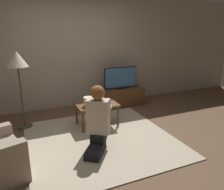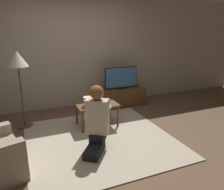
{
  "view_description": "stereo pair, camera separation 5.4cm",
  "coord_description": "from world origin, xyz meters",
  "px_view_note": "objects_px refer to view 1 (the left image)",
  "views": [
    {
      "loc": [
        -1.15,
        -3.16,
        1.79
      ],
      "look_at": [
        0.49,
        0.62,
        0.57
      ],
      "focal_mm": 35.0,
      "sensor_mm": 36.0,
      "label": 1
    },
    {
      "loc": [
        -1.1,
        -3.18,
        1.79
      ],
      "look_at": [
        0.49,
        0.62,
        0.57
      ],
      "focal_mm": 35.0,
      "sensor_mm": 36.0,
      "label": 2
    }
  ],
  "objects_px": {
    "floor_lamp": "(18,64)",
    "tv": "(121,78)",
    "coffee_table": "(97,106)",
    "table_lamp": "(88,101)",
    "person_kneeling": "(98,118)"
  },
  "relations": [
    {
      "from": "floor_lamp",
      "to": "table_lamp",
      "type": "distance_m",
      "value": 1.41
    },
    {
      "from": "coffee_table",
      "to": "person_kneeling",
      "type": "xyz_separation_m",
      "value": [
        -0.27,
        -0.82,
        0.13
      ]
    },
    {
      "from": "coffee_table",
      "to": "person_kneeling",
      "type": "height_order",
      "value": "person_kneeling"
    },
    {
      "from": "person_kneeling",
      "to": "tv",
      "type": "bearing_deg",
      "value": -89.95
    },
    {
      "from": "tv",
      "to": "floor_lamp",
      "type": "bearing_deg",
      "value": -168.86
    },
    {
      "from": "coffee_table",
      "to": "table_lamp",
      "type": "bearing_deg",
      "value": -163.95
    },
    {
      "from": "floor_lamp",
      "to": "tv",
      "type": "bearing_deg",
      "value": 11.14
    },
    {
      "from": "tv",
      "to": "person_kneeling",
      "type": "bearing_deg",
      "value": -124.86
    },
    {
      "from": "coffee_table",
      "to": "table_lamp",
      "type": "xyz_separation_m",
      "value": [
        -0.18,
        -0.05,
        0.16
      ]
    },
    {
      "from": "tv",
      "to": "table_lamp",
      "type": "bearing_deg",
      "value": -139.01
    },
    {
      "from": "person_kneeling",
      "to": "coffee_table",
      "type": "bearing_deg",
      "value": -73.39
    },
    {
      "from": "coffee_table",
      "to": "floor_lamp",
      "type": "distance_m",
      "value": 1.61
    },
    {
      "from": "person_kneeling",
      "to": "table_lamp",
      "type": "relative_size",
      "value": 5.61
    },
    {
      "from": "tv",
      "to": "coffee_table",
      "type": "relative_size",
      "value": 1.08
    },
    {
      "from": "floor_lamp",
      "to": "person_kneeling",
      "type": "distance_m",
      "value": 1.8
    }
  ]
}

